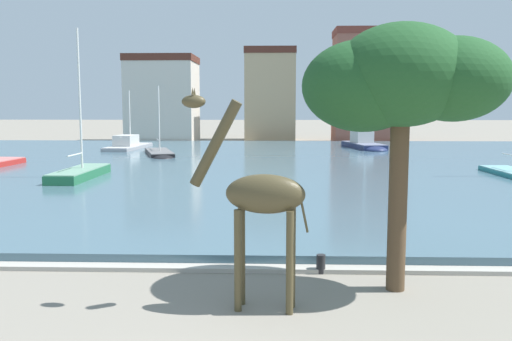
{
  "coord_description": "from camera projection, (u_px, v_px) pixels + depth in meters",
  "views": [
    {
      "loc": [
        1.06,
        -6.61,
        4.45
      ],
      "look_at": [
        0.43,
        11.98,
        2.2
      ],
      "focal_mm": 38.67,
      "sensor_mm": 36.0,
      "label": 1
    }
  ],
  "objects": [
    {
      "name": "shade_tree",
      "position": [
        400.0,
        81.0,
        12.73
      ],
      "size": [
        4.69,
        3.27,
        6.31
      ],
      "color": "brown",
      "rests_on": "ground"
    },
    {
      "name": "giraffe_statue",
      "position": [
        259.0,
        198.0,
        11.76
      ],
      "size": [
        2.75,
        0.87,
        4.8
      ],
      "color": "#4C4228",
      "rests_on": "ground"
    },
    {
      "name": "harbor_water",
      "position": [
        259.0,
        166.0,
        38.48
      ],
      "size": [
        84.62,
        47.28,
        0.35
      ],
      "primitive_type": "cube",
      "color": "#476675",
      "rests_on": "ground"
    },
    {
      "name": "sailboat_grey",
      "position": [
        130.0,
        146.0,
        51.4
      ],
      "size": [
        2.93,
        8.7,
        5.69
      ],
      "color": "#939399",
      "rests_on": "ground"
    },
    {
      "name": "townhouse_corner_house",
      "position": [
        369.0,
        86.0,
        63.84
      ],
      "size": [
        8.26,
        5.35,
        13.02
      ],
      "color": "#8E5142",
      "rests_on": "ground"
    },
    {
      "name": "townhouse_narrow_midrow",
      "position": [
        270.0,
        95.0,
        67.21
      ],
      "size": [
        6.08,
        7.28,
        11.09
      ],
      "color": "tan",
      "rests_on": "ground"
    },
    {
      "name": "sailboat_green",
      "position": [
        84.0,
        175.0,
        31.24
      ],
      "size": [
        1.73,
        6.86,
        8.59
      ],
      "color": "#236B42",
      "rests_on": "ground"
    },
    {
      "name": "sailboat_navy",
      "position": [
        365.0,
        145.0,
        51.28
      ],
      "size": [
        3.52,
        7.76,
        9.75
      ],
      "color": "navy",
      "rests_on": "ground"
    },
    {
      "name": "mooring_bollard",
      "position": [
        321.0,
        264.0,
        14.54
      ],
      "size": [
        0.24,
        0.24,
        0.5
      ],
      "primitive_type": "cylinder",
      "color": "#232326",
      "rests_on": "ground"
    },
    {
      "name": "townhouse_end_terrace",
      "position": [
        163.0,
        99.0,
        65.56
      ],
      "size": [
        7.99,
        7.38,
        10.11
      ],
      "color": "beige",
      "rests_on": "ground"
    },
    {
      "name": "sailboat_black",
      "position": [
        160.0,
        155.0,
        44.67
      ],
      "size": [
        3.91,
        7.71,
        5.91
      ],
      "color": "black",
      "rests_on": "ground"
    },
    {
      "name": "quay_edge_coping",
      "position": [
        235.0,
        268.0,
        14.79
      ],
      "size": [
        84.62,
        0.5,
        0.12
      ],
      "primitive_type": "cube",
      "color": "#ADA89E",
      "rests_on": "ground"
    }
  ]
}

